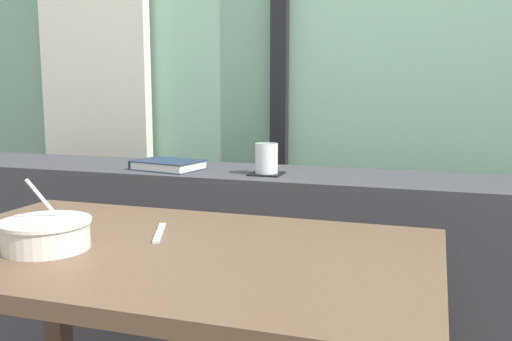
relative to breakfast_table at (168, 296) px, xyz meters
name	(u,v)px	position (x,y,z in m)	size (l,w,h in m)	color
outdoor_backdrop	(312,10)	(0.02, 1.34, 0.78)	(4.80, 0.08, 2.80)	#84B293
curtain_left_panel	(94,50)	(-1.00, 1.24, 0.63)	(0.56, 0.06, 2.50)	beige
window_divider_post	(280,34)	(-0.10, 1.27, 0.68)	(0.07, 0.05, 2.60)	black
dark_console_ledge	(265,288)	(0.02, 0.67, -0.22)	(2.80, 0.36, 0.80)	#38383D
breakfast_table	(168,296)	(0.00, 0.00, 0.00)	(1.16, 0.69, 0.73)	brown
coaster_square	(266,174)	(0.04, 0.62, 0.19)	(0.10, 0.10, 0.01)	black
juice_glass	(267,159)	(0.04, 0.62, 0.23)	(0.07, 0.07, 0.10)	white
closed_book	(168,165)	(-0.31, 0.62, 0.20)	(0.24, 0.19, 0.03)	#1E2D47
soup_bowl	(46,234)	(-0.23, -0.10, 0.15)	(0.19, 0.19, 0.16)	silver
fork_utensil	(160,233)	(-0.06, 0.09, 0.12)	(0.02, 0.17, 0.01)	silver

